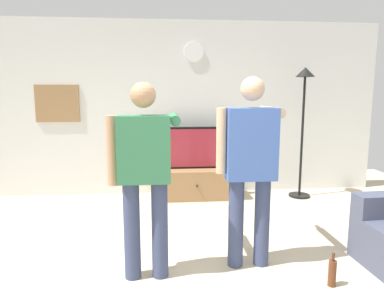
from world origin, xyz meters
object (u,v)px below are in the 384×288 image
(tv_stand, at_px, (195,183))
(wall_clock, at_px, (194,52))
(framed_picture, at_px, (57,103))
(beverage_bottle, at_px, (332,273))
(floor_lamp, at_px, (304,106))
(television, at_px, (195,148))
(person_standing_nearer_couch, at_px, (250,161))
(person_standing_nearer_lamp, at_px, (145,169))

(tv_stand, xyz_separation_m, wall_clock, (0.00, 0.29, 1.99))
(framed_picture, xyz_separation_m, beverage_bottle, (2.99, -2.78, -1.32))
(floor_lamp, bearing_deg, television, 175.32)
(tv_stand, height_order, person_standing_nearer_couch, person_standing_nearer_couch)
(wall_clock, bearing_deg, person_standing_nearer_couch, -82.80)
(framed_picture, xyz_separation_m, person_standing_nearer_couch, (2.38, -2.36, -0.45))
(person_standing_nearer_couch, bearing_deg, wall_clock, 97.20)
(wall_clock, distance_m, person_standing_nearer_lamp, 2.86)
(wall_clock, distance_m, floor_lamp, 1.85)
(person_standing_nearer_lamp, distance_m, person_standing_nearer_couch, 0.95)
(television, relative_size, wall_clock, 3.75)
(television, distance_m, framed_picture, 2.20)
(person_standing_nearer_lamp, bearing_deg, television, 74.09)
(beverage_bottle, bearing_deg, person_standing_nearer_couch, 145.45)
(wall_clock, relative_size, framed_picture, 0.46)
(wall_clock, height_order, person_standing_nearer_lamp, wall_clock)
(floor_lamp, distance_m, person_standing_nearer_couch, 2.42)
(television, bearing_deg, person_standing_nearer_couch, -81.98)
(person_standing_nearer_couch, relative_size, beverage_bottle, 5.95)
(beverage_bottle, bearing_deg, tv_stand, 110.03)
(wall_clock, height_order, framed_picture, wall_clock)
(television, xyz_separation_m, person_standing_nearer_couch, (0.30, -2.12, 0.22))
(framed_picture, relative_size, floor_lamp, 0.33)
(wall_clock, bearing_deg, television, -90.00)
(floor_lamp, distance_m, person_standing_nearer_lamp, 3.12)
(television, relative_size, person_standing_nearer_lamp, 0.66)
(floor_lamp, xyz_separation_m, beverage_bottle, (-0.71, -2.40, -1.29))
(wall_clock, height_order, floor_lamp, wall_clock)
(person_standing_nearer_lamp, relative_size, person_standing_nearer_couch, 0.97)
(tv_stand, height_order, floor_lamp, floor_lamp)
(tv_stand, relative_size, person_standing_nearer_lamp, 0.75)
(framed_picture, xyz_separation_m, floor_lamp, (3.70, -0.38, -0.03))
(tv_stand, xyz_separation_m, framed_picture, (-2.08, 0.30, 1.21))
(framed_picture, distance_m, person_standing_nearer_couch, 3.38)
(tv_stand, bearing_deg, person_standing_nearer_lamp, -106.23)
(television, height_order, person_standing_nearer_couch, person_standing_nearer_couch)
(person_standing_nearer_couch, xyz_separation_m, beverage_bottle, (0.61, -0.42, -0.88))
(tv_stand, relative_size, wall_clock, 4.23)
(framed_picture, bearing_deg, floor_lamp, -5.88)
(framed_picture, relative_size, person_standing_nearer_lamp, 0.39)
(television, bearing_deg, wall_clock, 90.00)
(television, height_order, beverage_bottle, television)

